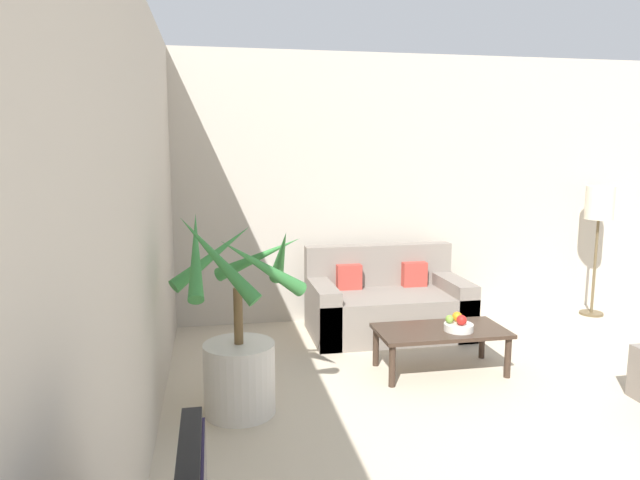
{
  "coord_description": "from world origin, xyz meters",
  "views": [
    {
      "loc": [
        -3.01,
        0.63,
        1.75
      ],
      "look_at": [
        -2.13,
        5.26,
        1.0
      ],
      "focal_mm": 32.0,
      "sensor_mm": 36.0,
      "label": 1
    }
  ],
  "objects_px": {
    "potted_palm": "(239,345)",
    "orange_fruit": "(457,317)",
    "apple_green": "(450,319)",
    "fruit_bowl": "(459,327)",
    "floor_lamp": "(599,210)",
    "coffee_table": "(441,334)",
    "apple_red": "(462,320)",
    "sofa_loveseat": "(387,305)"
  },
  "relations": [
    {
      "from": "fruit_bowl",
      "to": "apple_red",
      "type": "height_order",
      "value": "apple_red"
    },
    {
      "from": "floor_lamp",
      "to": "orange_fruit",
      "type": "xyz_separation_m",
      "value": [
        -2.09,
        -1.2,
        -0.68
      ]
    },
    {
      "from": "apple_green",
      "to": "fruit_bowl",
      "type": "bearing_deg",
      "value": -24.7
    },
    {
      "from": "coffee_table",
      "to": "apple_green",
      "type": "relative_size",
      "value": 15.55
    },
    {
      "from": "coffee_table",
      "to": "fruit_bowl",
      "type": "height_order",
      "value": "fruit_bowl"
    },
    {
      "from": "apple_red",
      "to": "apple_green",
      "type": "relative_size",
      "value": 1.22
    },
    {
      "from": "potted_palm",
      "to": "apple_red",
      "type": "height_order",
      "value": "potted_palm"
    },
    {
      "from": "potted_palm",
      "to": "coffee_table",
      "type": "distance_m",
      "value": 1.66
    },
    {
      "from": "sofa_loveseat",
      "to": "floor_lamp",
      "type": "relative_size",
      "value": 1.07
    },
    {
      "from": "coffee_table",
      "to": "fruit_bowl",
      "type": "xyz_separation_m",
      "value": [
        0.12,
        -0.07,
        0.07
      ]
    },
    {
      "from": "apple_red",
      "to": "potted_palm",
      "type": "bearing_deg",
      "value": -169.48
    },
    {
      "from": "sofa_loveseat",
      "to": "apple_green",
      "type": "distance_m",
      "value": 1.07
    },
    {
      "from": "sofa_loveseat",
      "to": "apple_red",
      "type": "bearing_deg",
      "value": -77.02
    },
    {
      "from": "floor_lamp",
      "to": "fruit_bowl",
      "type": "height_order",
      "value": "floor_lamp"
    },
    {
      "from": "sofa_loveseat",
      "to": "floor_lamp",
      "type": "distance_m",
      "value": 2.51
    },
    {
      "from": "coffee_table",
      "to": "fruit_bowl",
      "type": "bearing_deg",
      "value": -29.81
    },
    {
      "from": "fruit_bowl",
      "to": "apple_green",
      "type": "height_order",
      "value": "apple_green"
    },
    {
      "from": "sofa_loveseat",
      "to": "fruit_bowl",
      "type": "distance_m",
      "value": 1.11
    },
    {
      "from": "coffee_table",
      "to": "orange_fruit",
      "type": "xyz_separation_m",
      "value": [
        0.13,
        -0.01,
        0.14
      ]
    },
    {
      "from": "orange_fruit",
      "to": "floor_lamp",
      "type": "bearing_deg",
      "value": 29.84
    },
    {
      "from": "potted_palm",
      "to": "floor_lamp",
      "type": "xyz_separation_m",
      "value": [
        3.82,
        1.62,
        0.66
      ]
    },
    {
      "from": "coffee_table",
      "to": "potted_palm",
      "type": "bearing_deg",
      "value": -165.17
    },
    {
      "from": "coffee_table",
      "to": "orange_fruit",
      "type": "distance_m",
      "value": 0.19
    },
    {
      "from": "floor_lamp",
      "to": "coffee_table",
      "type": "bearing_deg",
      "value": -151.77
    },
    {
      "from": "sofa_loveseat",
      "to": "orange_fruit",
      "type": "distance_m",
      "value": 1.06
    },
    {
      "from": "sofa_loveseat",
      "to": "coffee_table",
      "type": "relative_size",
      "value": 1.44
    },
    {
      "from": "coffee_table",
      "to": "apple_red",
      "type": "bearing_deg",
      "value": -39.67
    },
    {
      "from": "sofa_loveseat",
      "to": "apple_red",
      "type": "xyz_separation_m",
      "value": [
        0.26,
        -1.11,
        0.17
      ]
    },
    {
      "from": "potted_palm",
      "to": "floor_lamp",
      "type": "bearing_deg",
      "value": 22.93
    },
    {
      "from": "coffee_table",
      "to": "sofa_loveseat",
      "type": "bearing_deg",
      "value": 97.43
    },
    {
      "from": "fruit_bowl",
      "to": "orange_fruit",
      "type": "distance_m",
      "value": 0.09
    },
    {
      "from": "floor_lamp",
      "to": "fruit_bowl",
      "type": "distance_m",
      "value": 2.56
    },
    {
      "from": "potted_palm",
      "to": "apple_red",
      "type": "relative_size",
      "value": 17.19
    },
    {
      "from": "orange_fruit",
      "to": "sofa_loveseat",
      "type": "bearing_deg",
      "value": 104.52
    },
    {
      "from": "floor_lamp",
      "to": "coffee_table",
      "type": "height_order",
      "value": "floor_lamp"
    },
    {
      "from": "apple_red",
      "to": "orange_fruit",
      "type": "bearing_deg",
      "value": 86.02
    },
    {
      "from": "potted_palm",
      "to": "orange_fruit",
      "type": "height_order",
      "value": "potted_palm"
    },
    {
      "from": "floor_lamp",
      "to": "apple_green",
      "type": "distance_m",
      "value": 2.59
    },
    {
      "from": "apple_green",
      "to": "orange_fruit",
      "type": "height_order",
      "value": "orange_fruit"
    },
    {
      "from": "floor_lamp",
      "to": "apple_green",
      "type": "xyz_separation_m",
      "value": [
        -2.17,
        -1.23,
        -0.69
      ]
    },
    {
      "from": "orange_fruit",
      "to": "apple_green",
      "type": "bearing_deg",
      "value": -157.82
    },
    {
      "from": "sofa_loveseat",
      "to": "apple_green",
      "type": "bearing_deg",
      "value": -79.96
    }
  ]
}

